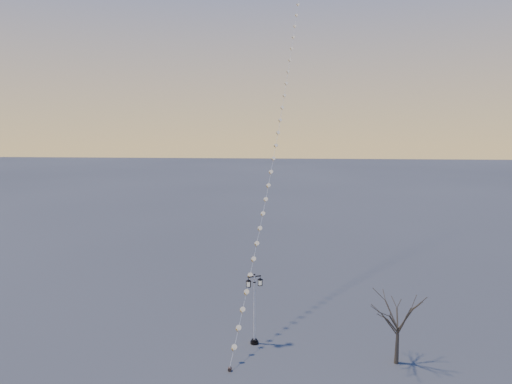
{
  "coord_description": "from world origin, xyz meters",
  "views": [
    {
      "loc": [
        1.86,
        -23.36,
        13.84
      ],
      "look_at": [
        -0.15,
        5.96,
        9.27
      ],
      "focal_mm": 31.64,
      "sensor_mm": 36.0,
      "label": 1
    }
  ],
  "objects": [
    {
      "name": "ground",
      "position": [
        0.0,
        0.0,
        0.0
      ],
      "size": [
        300.0,
        300.0,
        0.0
      ],
      "primitive_type": "plane",
      "color": "#464647",
      "rests_on": "ground"
    },
    {
      "name": "street_lamp",
      "position": [
        -0.07,
        3.23,
        2.54
      ],
      "size": [
        1.1,
        0.7,
        4.58
      ],
      "rotation": [
        0.0,
        0.0,
        0.4
      ],
      "color": "black",
      "rests_on": "ground"
    },
    {
      "name": "bare_tree",
      "position": [
        8.32,
        1.46,
        2.81
      ],
      "size": [
        2.44,
        2.44,
        4.04
      ],
      "rotation": [
        0.0,
        0.0,
        -0.34
      ],
      "color": "#3B3225",
      "rests_on": "ground"
    },
    {
      "name": "kite_train",
      "position": [
        1.73,
        17.89,
        20.55
      ],
      "size": [
        6.5,
        36.47,
        41.26
      ],
      "rotation": [
        0.0,
        0.0,
        0.28
      ],
      "color": "#36261E",
      "rests_on": "ground"
    }
  ]
}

